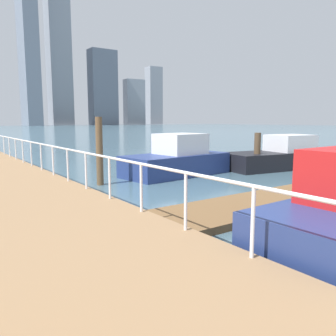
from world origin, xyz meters
TOP-DOWN VIEW (x-y plane):
  - ground_plane at (0.00, 20.00)m, footprint 300.00×300.00m
  - floating_dock at (4.46, 6.82)m, footprint 15.91×2.00m
  - boardwalk_railing at (-3.15, 9.36)m, footprint 0.06×29.32m
  - dock_piling_2 at (5.66, 11.27)m, footprint 0.30×0.30m
  - dock_piling_3 at (-1.69, 12.42)m, footprint 0.25×0.25m
  - moored_boat_0 at (2.05, 12.66)m, footprint 4.97×2.57m
  - moored_boat_2 at (7.81, 11.33)m, footprint 6.68×3.12m
  - skyline_tower_3 at (34.10, 165.70)m, footprint 6.74×12.99m
  - skyline_tower_4 at (51.20, 176.68)m, footprint 10.66×9.87m
  - skyline_tower_5 at (71.67, 169.84)m, footprint 13.98×7.79m
  - skyline_tower_6 at (92.98, 174.28)m, footprint 11.70×7.48m
  - skyline_tower_7 at (113.49, 185.16)m, footprint 9.38×8.24m

SIDE VIEW (x-z plane):
  - ground_plane at x=0.00m, z-range 0.00..0.00m
  - floating_dock at x=4.46m, z-range 0.00..0.18m
  - moored_boat_2 at x=7.81m, z-range -0.25..1.41m
  - moored_boat_0 at x=2.05m, z-range -0.23..1.57m
  - dock_piling_2 at x=5.66m, z-range 0.00..1.81m
  - boardwalk_railing at x=-3.15m, z-range 0.69..1.77m
  - dock_piling_3 at x=-1.69m, z-range 0.00..2.50m
  - skyline_tower_6 at x=92.98m, z-range 0.00..25.37m
  - skyline_tower_7 at x=113.49m, z-range 0.00..35.40m
  - skyline_tower_5 at x=71.67m, z-range 0.00..38.58m
  - skyline_tower_4 at x=51.20m, z-range 0.00..73.43m
  - skyline_tower_3 at x=34.10m, z-range 0.00..89.12m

